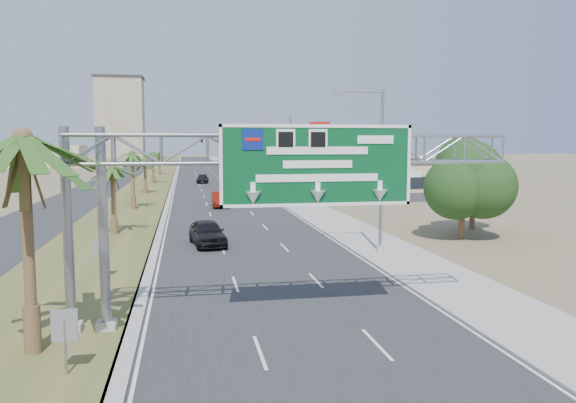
# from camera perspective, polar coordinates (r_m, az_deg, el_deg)

# --- Properties ---
(road) EXTENTS (12.00, 300.00, 0.02)m
(road) POSITION_cam_1_polar(r_m,az_deg,el_deg) (120.86, -8.39, 2.72)
(road) COLOR #28282B
(road) RESTS_ON ground
(sidewalk_right) EXTENTS (4.00, 300.00, 0.10)m
(sidewalk_right) POSITION_cam_1_polar(r_m,az_deg,el_deg) (121.46, -4.38, 2.80)
(sidewalk_right) COLOR #9E9B93
(sidewalk_right) RESTS_ON ground
(median_grass) EXTENTS (7.00, 300.00, 0.12)m
(median_grass) POSITION_cam_1_polar(r_m,az_deg,el_deg) (120.91, -13.14, 2.65)
(median_grass) COLOR #505726
(median_grass) RESTS_ON ground
(opposing_road) EXTENTS (8.00, 300.00, 0.02)m
(opposing_road) POSITION_cam_1_polar(r_m,az_deg,el_deg) (121.45, -16.44, 2.55)
(opposing_road) COLOR #28282B
(opposing_road) RESTS_ON ground
(sign_gantry) EXTENTS (16.75, 1.24, 7.50)m
(sign_gantry) POSITION_cam_1_polar(r_m,az_deg,el_deg) (20.79, -1.46, 3.85)
(sign_gantry) COLOR gray
(sign_gantry) RESTS_ON ground
(palm_near) EXTENTS (5.70, 5.70, 8.35)m
(palm_near) POSITION_cam_1_polar(r_m,az_deg,el_deg) (19.22, -25.33, 5.71)
(palm_near) COLOR brown
(palm_near) RESTS_ON ground
(palm_row_b) EXTENTS (3.99, 3.99, 5.95)m
(palm_row_b) POSITION_cam_1_polar(r_m,az_deg,el_deg) (42.95, -17.40, 3.15)
(palm_row_b) COLOR brown
(palm_row_b) RESTS_ON ground
(palm_row_c) EXTENTS (3.99, 3.99, 6.75)m
(palm_row_c) POSITION_cam_1_polar(r_m,az_deg,el_deg) (58.83, -15.56, 4.65)
(palm_row_c) COLOR brown
(palm_row_c) RESTS_ON ground
(palm_row_d) EXTENTS (3.99, 3.99, 5.45)m
(palm_row_d) POSITION_cam_1_polar(r_m,az_deg,el_deg) (76.80, -14.35, 4.02)
(palm_row_d) COLOR brown
(palm_row_d) RESTS_ON ground
(palm_row_e) EXTENTS (3.99, 3.99, 6.15)m
(palm_row_e) POSITION_cam_1_polar(r_m,az_deg,el_deg) (95.75, -13.60, 4.80)
(palm_row_e) COLOR brown
(palm_row_e) RESTS_ON ground
(palm_row_f) EXTENTS (3.99, 3.99, 5.75)m
(palm_row_f) POSITION_cam_1_polar(r_m,az_deg,el_deg) (120.72, -12.95, 4.85)
(palm_row_f) COLOR brown
(palm_row_f) RESTS_ON ground
(streetlight_near) EXTENTS (3.27, 0.44, 10.00)m
(streetlight_near) POSITION_cam_1_polar(r_m,az_deg,el_deg) (34.66, 9.15, 2.39)
(streetlight_near) COLOR gray
(streetlight_near) RESTS_ON ground
(streetlight_mid) EXTENTS (3.27, 0.44, 10.00)m
(streetlight_mid) POSITION_cam_1_polar(r_m,az_deg,el_deg) (63.69, 0.06, 4.09)
(streetlight_mid) COLOR gray
(streetlight_mid) RESTS_ON ground
(streetlight_far) EXTENTS (3.27, 0.44, 10.00)m
(streetlight_far) POSITION_cam_1_polar(r_m,az_deg,el_deg) (99.29, -3.74, 4.77)
(streetlight_far) COLOR gray
(streetlight_far) RESTS_ON ground
(signal_mast) EXTENTS (10.28, 0.71, 8.00)m
(signal_mast) POSITION_cam_1_polar(r_m,az_deg,el_deg) (83.13, -3.90, 4.63)
(signal_mast) COLOR gray
(signal_mast) RESTS_ON ground
(store_building) EXTENTS (18.00, 10.00, 4.00)m
(store_building) POSITION_cam_1_polar(r_m,az_deg,el_deg) (81.13, 8.51, 2.53)
(store_building) COLOR tan
(store_building) RESTS_ON ground
(oak_near) EXTENTS (4.50, 4.50, 6.80)m
(oak_near) POSITION_cam_1_polar(r_m,az_deg,el_deg) (41.43, 17.37, 2.54)
(oak_near) COLOR brown
(oak_near) RESTS_ON ground
(oak_far) EXTENTS (3.50, 3.50, 5.60)m
(oak_far) POSITION_cam_1_polar(r_m,az_deg,el_deg) (46.41, 18.32, 1.98)
(oak_far) COLOR brown
(oak_far) RESTS_ON ground
(median_signback_a) EXTENTS (0.75, 0.08, 2.08)m
(median_signback_a) POSITION_cam_1_polar(r_m,az_deg,el_deg) (17.79, -21.74, -12.06)
(median_signback_a) COLOR gray
(median_signback_a) RESTS_ON ground
(median_signback_b) EXTENTS (0.75, 0.08, 2.08)m
(median_signback_b) POSITION_cam_1_polar(r_m,az_deg,el_deg) (29.39, -18.53, -4.86)
(median_signback_b) COLOR gray
(median_signback_b) RESTS_ON ground
(tower_distant) EXTENTS (20.00, 16.00, 35.00)m
(tower_distant) POSITION_cam_1_polar(r_m,az_deg,el_deg) (262.27, -16.66, 8.10)
(tower_distant) COLOR gray
(tower_distant) RESTS_ON ground
(building_distant_left) EXTENTS (24.00, 14.00, 6.00)m
(building_distant_left) POSITION_cam_1_polar(r_m,az_deg,el_deg) (175.42, -23.92, 4.25)
(building_distant_left) COLOR tan
(building_distant_left) RESTS_ON ground
(building_distant_right) EXTENTS (20.00, 12.00, 5.00)m
(building_distant_right) POSITION_cam_1_polar(r_m,az_deg,el_deg) (154.51, 2.40, 4.40)
(building_distant_right) COLOR tan
(building_distant_right) RESTS_ON ground
(car_left_lane) EXTENTS (2.66, 5.22, 1.70)m
(car_left_lane) POSITION_cam_1_polar(r_m,az_deg,el_deg) (37.72, -8.19, -3.18)
(car_left_lane) COLOR black
(car_left_lane) RESTS_ON ground
(car_mid_lane) EXTENTS (1.72, 4.91, 1.62)m
(car_mid_lane) POSITION_cam_1_polar(r_m,az_deg,el_deg) (60.00, -6.90, 0.21)
(car_mid_lane) COLOR maroon
(car_mid_lane) RESTS_ON ground
(car_right_lane) EXTENTS (2.63, 5.05, 1.36)m
(car_right_lane) POSITION_cam_1_polar(r_m,az_deg,el_deg) (74.79, -5.52, 1.27)
(car_right_lane) COLOR gray
(car_right_lane) RESTS_ON ground
(car_far) EXTENTS (2.29, 4.91, 1.39)m
(car_far) POSITION_cam_1_polar(r_m,az_deg,el_deg) (95.91, -8.67, 2.28)
(car_far) COLOR black
(car_far) RESTS_ON ground
(pole_sign_red_near) EXTENTS (2.42, 0.68, 9.42)m
(pole_sign_red_near) POSITION_cam_1_polar(r_m,az_deg,el_deg) (65.42, 3.22, 6.54)
(pole_sign_red_near) COLOR gray
(pole_sign_red_near) RESTS_ON ground
(pole_sign_blue) EXTENTS (1.99, 0.91, 6.90)m
(pole_sign_blue) POSITION_cam_1_polar(r_m,az_deg,el_deg) (78.86, 2.18, 4.66)
(pole_sign_blue) COLOR gray
(pole_sign_blue) RESTS_ON ground
(pole_sign_red_far) EXTENTS (2.20, 0.86, 8.07)m
(pole_sign_red_far) POSITION_cam_1_polar(r_m,az_deg,el_deg) (78.43, 0.10, 5.67)
(pole_sign_red_far) COLOR gray
(pole_sign_red_far) RESTS_ON ground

